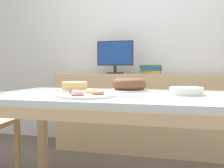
# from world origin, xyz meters

# --- Properties ---
(wall_back) EXTENTS (8.00, 0.10, 2.60)m
(wall_back) POSITION_xyz_m (0.00, 1.50, 1.30)
(wall_back) COLOR silver
(wall_back) RESTS_ON ground
(dining_table) EXTENTS (1.78, 0.95, 0.76)m
(dining_table) POSITION_xyz_m (0.00, 0.00, 0.67)
(dining_table) COLOR silver
(dining_table) RESTS_ON ground
(sideboard) EXTENTS (1.99, 0.44, 0.87)m
(sideboard) POSITION_xyz_m (0.00, 1.20, 0.44)
(sideboard) COLOR #D1B284
(sideboard) RESTS_ON ground
(computer_monitor) EXTENTS (0.42, 0.20, 0.38)m
(computer_monitor) POSITION_xyz_m (-0.34, 1.20, 1.06)
(computer_monitor) COLOR #262628
(computer_monitor) RESTS_ON sideboard
(book_stack) EXTENTS (0.26, 0.20, 0.10)m
(book_stack) POSITION_xyz_m (0.06, 1.20, 0.92)
(book_stack) COLOR #B29933
(book_stack) RESTS_ON sideboard
(cake_chocolate_round) EXTENTS (0.26, 0.26, 0.07)m
(cake_chocolate_round) POSITION_xyz_m (-0.42, 0.19, 0.79)
(cake_chocolate_round) COLOR silver
(cake_chocolate_round) RESTS_ON dining_table
(cake_golden_bundt) EXTENTS (0.31, 0.31, 0.10)m
(cake_golden_bundt) POSITION_xyz_m (-0.00, 0.25, 0.80)
(cake_golden_bundt) COLOR silver
(cake_golden_bundt) RESTS_ON dining_table
(pastry_platter) EXTENTS (0.35, 0.35, 0.04)m
(pastry_platter) POSITION_xyz_m (-0.18, -0.20, 0.77)
(pastry_platter) COLOR silver
(pastry_platter) RESTS_ON dining_table
(plate_stack) EXTENTS (0.21, 0.21, 0.05)m
(plate_stack) POSITION_xyz_m (0.41, 0.06, 0.78)
(plate_stack) COLOR silver
(plate_stack) RESTS_ON dining_table
(tealight_left_edge) EXTENTS (0.04, 0.04, 0.04)m
(tealight_left_edge) POSITION_xyz_m (0.39, 0.26, 0.77)
(tealight_left_edge) COLOR silver
(tealight_left_edge) RESTS_ON dining_table
(tealight_right_edge) EXTENTS (0.04, 0.04, 0.04)m
(tealight_right_edge) POSITION_xyz_m (-0.79, -0.18, 0.77)
(tealight_right_edge) COLOR silver
(tealight_right_edge) RESTS_ON dining_table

